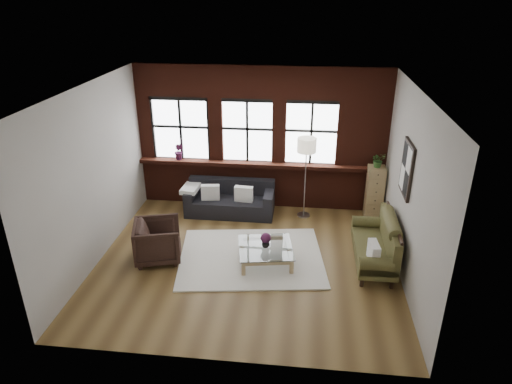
# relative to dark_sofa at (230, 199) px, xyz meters

# --- Properties ---
(floor) EXTENTS (5.50, 5.50, 0.00)m
(floor) POSITION_rel_dark_sofa_xyz_m (0.63, -1.90, -0.35)
(floor) COLOR brown
(floor) RESTS_ON ground
(ceiling) EXTENTS (5.50, 5.50, 0.00)m
(ceiling) POSITION_rel_dark_sofa_xyz_m (0.63, -1.90, 2.85)
(ceiling) COLOR white
(ceiling) RESTS_ON ground
(wall_back) EXTENTS (5.50, 0.00, 5.50)m
(wall_back) POSITION_rel_dark_sofa_xyz_m (0.63, 0.60, 1.25)
(wall_back) COLOR #A7A39B
(wall_back) RESTS_ON ground
(wall_front) EXTENTS (5.50, 0.00, 5.50)m
(wall_front) POSITION_rel_dark_sofa_xyz_m (0.63, -4.40, 1.25)
(wall_front) COLOR #A7A39B
(wall_front) RESTS_ON ground
(wall_left) EXTENTS (0.00, 5.00, 5.00)m
(wall_left) POSITION_rel_dark_sofa_xyz_m (-2.12, -1.90, 1.25)
(wall_left) COLOR #A7A39B
(wall_left) RESTS_ON ground
(wall_right) EXTENTS (0.00, 5.00, 5.00)m
(wall_right) POSITION_rel_dark_sofa_xyz_m (3.38, -1.90, 1.25)
(wall_right) COLOR #A7A39B
(wall_right) RESTS_ON ground
(brick_backwall) EXTENTS (5.50, 0.12, 3.20)m
(brick_backwall) POSITION_rel_dark_sofa_xyz_m (0.63, 0.54, 1.25)
(brick_backwall) COLOR #451910
(brick_backwall) RESTS_ON floor
(sill_ledge) EXTENTS (5.50, 0.30, 0.08)m
(sill_ledge) POSITION_rel_dark_sofa_xyz_m (0.63, 0.45, 0.69)
(sill_ledge) COLOR #451910
(sill_ledge) RESTS_ON brick_backwall
(window_left) EXTENTS (1.38, 0.10, 1.50)m
(window_left) POSITION_rel_dark_sofa_xyz_m (-1.17, 0.55, 1.40)
(window_left) COLOR black
(window_left) RESTS_ON brick_backwall
(window_mid) EXTENTS (1.38, 0.10, 1.50)m
(window_mid) POSITION_rel_dark_sofa_xyz_m (0.33, 0.55, 1.40)
(window_mid) COLOR black
(window_mid) RESTS_ON brick_backwall
(window_right) EXTENTS (1.38, 0.10, 1.50)m
(window_right) POSITION_rel_dark_sofa_xyz_m (1.73, 0.55, 1.40)
(window_right) COLOR black
(window_right) RESTS_ON brick_backwall
(wall_poster) EXTENTS (0.05, 0.74, 0.94)m
(wall_poster) POSITION_rel_dark_sofa_xyz_m (3.35, -1.60, 1.50)
(wall_poster) COLOR black
(wall_poster) RESTS_ON wall_right
(shag_rug) EXTENTS (2.92, 2.43, 0.03)m
(shag_rug) POSITION_rel_dark_sofa_xyz_m (0.69, -1.78, -0.34)
(shag_rug) COLOR silver
(shag_rug) RESTS_ON floor
(dark_sofa) EXTENTS (1.95, 0.79, 0.70)m
(dark_sofa) POSITION_rel_dark_sofa_xyz_m (0.00, 0.00, 0.00)
(dark_sofa) COLOR black
(dark_sofa) RESTS_ON floor
(pillow_a) EXTENTS (0.41, 0.19, 0.34)m
(pillow_a) POSITION_rel_dark_sofa_xyz_m (-0.42, -0.10, 0.19)
(pillow_a) COLOR white
(pillow_a) RESTS_ON dark_sofa
(pillow_b) EXTENTS (0.41, 0.18, 0.34)m
(pillow_b) POSITION_rel_dark_sofa_xyz_m (0.32, -0.10, 0.19)
(pillow_b) COLOR white
(pillow_b) RESTS_ON dark_sofa
(vintage_settee) EXTENTS (0.75, 1.69, 0.90)m
(vintage_settee) POSITION_rel_dark_sofa_xyz_m (2.93, -1.73, 0.10)
(vintage_settee) COLOR #494621
(vintage_settee) RESTS_ON floor
(pillow_settee) EXTENTS (0.18, 0.39, 0.34)m
(pillow_settee) POSITION_rel_dark_sofa_xyz_m (2.85, -2.25, 0.21)
(pillow_settee) COLOR white
(pillow_settee) RESTS_ON vintage_settee
(armchair) EXTENTS (1.02, 1.01, 0.76)m
(armchair) POSITION_rel_dark_sofa_xyz_m (-1.02, -2.00, 0.03)
(armchair) COLOR black
(armchair) RESTS_ON floor
(coffee_table) EXTENTS (1.13, 1.13, 0.33)m
(coffee_table) POSITION_rel_dark_sofa_xyz_m (0.98, -1.89, -0.20)
(coffee_table) COLOR #A38858
(coffee_table) RESTS_ON shag_rug
(vase) EXTENTS (0.17, 0.17, 0.15)m
(vase) POSITION_rel_dark_sofa_xyz_m (0.98, -1.89, 0.04)
(vase) COLOR #B2B2B2
(vase) RESTS_ON coffee_table
(flowers) EXTENTS (0.19, 0.19, 0.19)m
(flowers) POSITION_rel_dark_sofa_xyz_m (0.98, -1.89, 0.16)
(flowers) COLOR #4E1A3F
(flowers) RESTS_ON vase
(drawer_chest) EXTENTS (0.36, 0.36, 1.19)m
(drawer_chest) POSITION_rel_dark_sofa_xyz_m (3.16, 0.18, 0.24)
(drawer_chest) COLOR #A38858
(drawer_chest) RESTS_ON floor
(potted_plant_top) EXTENTS (0.35, 0.33, 0.32)m
(potted_plant_top) POSITION_rel_dark_sofa_xyz_m (3.16, 0.18, 1.00)
(potted_plant_top) COLOR #2D5923
(potted_plant_top) RESTS_ON drawer_chest
(floor_lamp) EXTENTS (0.40, 0.40, 1.96)m
(floor_lamp) POSITION_rel_dark_sofa_xyz_m (1.65, 0.07, 0.63)
(floor_lamp) COLOR #A5A5A8
(floor_lamp) RESTS_ON floor
(sill_plant) EXTENTS (0.26, 0.24, 0.40)m
(sill_plant) POSITION_rel_dark_sofa_xyz_m (-1.21, 0.42, 0.93)
(sill_plant) COLOR #4E1A3F
(sill_plant) RESTS_ON sill_ledge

